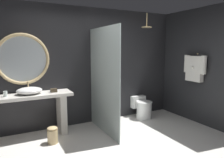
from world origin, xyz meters
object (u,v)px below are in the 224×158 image
at_px(vessel_sink, 29,91).
at_px(rain_shower_head, 147,26).
at_px(toilet, 143,108).
at_px(hanging_bathrobe, 195,67).
at_px(tumbler_cup, 5,94).
at_px(tissue_box, 54,90).
at_px(waste_bin, 53,135).
at_px(round_wall_mirror, 23,59).

height_order(vessel_sink, rain_shower_head, rain_shower_head).
distance_m(vessel_sink, rain_shower_head, 2.88).
xyz_separation_m(rain_shower_head, toilet, (0.03, 0.12, -1.96)).
bearing_deg(vessel_sink, hanging_bathrobe, -13.90).
height_order(tumbler_cup, tissue_box, tumbler_cup).
relative_size(vessel_sink, hanging_bathrobe, 0.74).
height_order(vessel_sink, tumbler_cup, vessel_sink).
relative_size(tumbler_cup, toilet, 0.19).
height_order(tumbler_cup, rain_shower_head, rain_shower_head).
bearing_deg(tumbler_cup, waste_bin, -32.25).
bearing_deg(vessel_sink, round_wall_mirror, 107.10).
bearing_deg(rain_shower_head, toilet, 76.71).
xyz_separation_m(vessel_sink, waste_bin, (0.30, -0.48, -0.76)).
xyz_separation_m(vessel_sink, rain_shower_head, (2.57, -0.17, 1.29)).
xyz_separation_m(round_wall_mirror, rain_shower_head, (2.63, -0.38, 0.71)).
bearing_deg(round_wall_mirror, vessel_sink, -72.90).
xyz_separation_m(tumbler_cup, waste_bin, (0.71, -0.45, -0.74)).
distance_m(vessel_sink, tissue_box, 0.45).
bearing_deg(hanging_bathrobe, tissue_box, 164.46).
height_order(hanging_bathrobe, toilet, hanging_bathrobe).
distance_m(rain_shower_head, waste_bin, 3.07).
bearing_deg(tumbler_cup, round_wall_mirror, 35.16).
bearing_deg(rain_shower_head, vessel_sink, 176.28).
distance_m(tumbler_cup, tissue_box, 0.85).
bearing_deg(waste_bin, vessel_sink, 122.52).
relative_size(vessel_sink, tumbler_cup, 4.60).
distance_m(tissue_box, round_wall_mirror, 0.84).
bearing_deg(hanging_bathrobe, vessel_sink, 166.10).
bearing_deg(round_wall_mirror, toilet, -5.55).
height_order(vessel_sink, toilet, vessel_sink).
relative_size(vessel_sink, toilet, 0.86).
bearing_deg(tissue_box, toilet, -0.70).
distance_m(round_wall_mirror, hanging_bathrobe, 3.65).
xyz_separation_m(tumbler_cup, rain_shower_head, (2.97, -0.14, 1.31)).
height_order(tumbler_cup, waste_bin, tumbler_cup).
xyz_separation_m(round_wall_mirror, hanging_bathrobe, (3.49, -1.06, -0.22)).
xyz_separation_m(tissue_box, waste_bin, (-0.14, -0.46, -0.73)).
relative_size(tumbler_cup, hanging_bathrobe, 0.16).
distance_m(rain_shower_head, toilet, 1.96).
xyz_separation_m(hanging_bathrobe, toilet, (-0.83, 0.80, -1.04)).
relative_size(round_wall_mirror, rain_shower_head, 3.07).
height_order(tissue_box, round_wall_mirror, round_wall_mirror).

